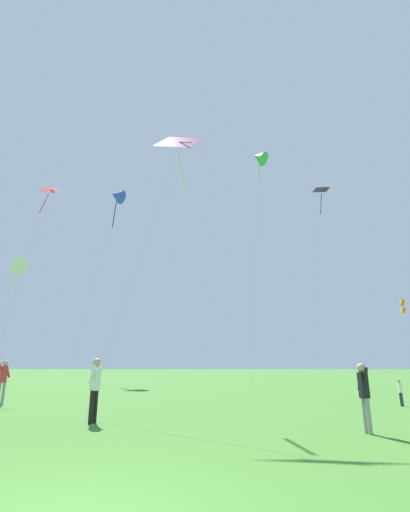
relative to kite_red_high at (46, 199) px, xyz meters
name	(u,v)px	position (x,y,z in m)	size (l,w,h in m)	color
kite_red_high	(46,199)	(0.00, 0.00, 0.00)	(2.10, 6.86, 15.11)	red
kite_pink_low	(179,151)	(11.26, -8.58, -1.71)	(3.32, 5.52, 13.50)	pink
kite_orange_box	(403,307)	(33.71, 18.79, -5.69)	(0.99, 8.77, 8.95)	orange
kite_white_distant	(16,265)	(-7.51, 9.82, -2.44)	(3.55, 5.59, 12.43)	white
kite_black_large	(321,198)	(26.56, 22.09, 9.77)	(4.98, 5.11, 25.57)	black
kite_blue_delta	(117,196)	(-0.31, 17.89, 8.78)	(3.47, 5.46, 23.71)	blue
kite_green_small	(259,157)	(16.82, 6.27, 6.71)	(2.85, 6.62, 21.39)	green
person_with_spool	(3,378)	(3.96, -8.94, -12.68)	(0.41, 0.53, 1.82)	gray
person_in_red_shirt	(364,391)	(16.95, -15.06, -12.78)	(0.22, 0.53, 1.65)	gray
person_child_small	(400,390)	(20.64, -8.42, -13.13)	(0.14, 0.35, 1.07)	#2D3351
person_in_blue_jacket	(95,384)	(9.66, -13.80, -12.69)	(0.27, 0.58, 1.81)	black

